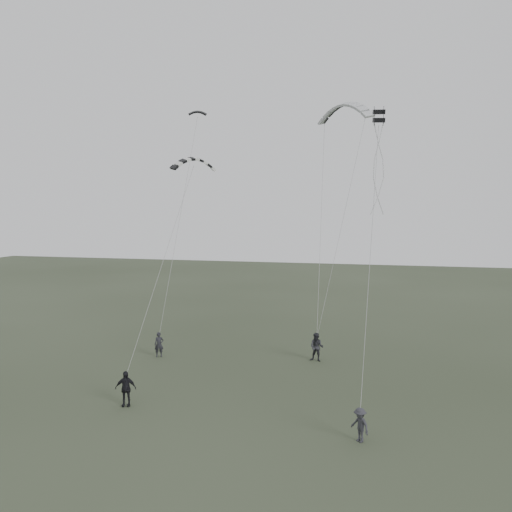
% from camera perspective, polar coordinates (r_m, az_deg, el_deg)
% --- Properties ---
extents(ground, '(140.00, 140.00, 0.00)m').
position_cam_1_polar(ground, '(26.93, -5.08, -16.24)').
color(ground, '#2E3724').
rests_on(ground, ground).
extents(flyer_left, '(0.72, 0.60, 1.67)m').
position_cam_1_polar(flyer_left, '(34.78, -11.02, -9.90)').
color(flyer_left, black).
rests_on(flyer_left, ground).
extents(flyer_right, '(1.01, 0.84, 1.87)m').
position_cam_1_polar(flyer_right, '(33.40, 6.95, -10.30)').
color(flyer_right, '#26262B').
rests_on(flyer_right, ground).
extents(flyer_center, '(1.13, 0.71, 1.80)m').
position_cam_1_polar(flyer_center, '(26.81, -14.68, -14.44)').
color(flyer_center, black).
rests_on(flyer_center, ground).
extents(flyer_far, '(1.08, 1.06, 1.48)m').
position_cam_1_polar(flyer_far, '(22.83, 11.79, -18.37)').
color(flyer_far, '#2C2C32').
rests_on(flyer_far, ground).
extents(kite_dark_small, '(1.43, 0.89, 0.58)m').
position_cam_1_polar(kite_dark_small, '(38.82, -6.71, 16.04)').
color(kite_dark_small, black).
rests_on(kite_dark_small, flyer_left).
extents(kite_pale_large, '(4.51, 3.42, 1.97)m').
position_cam_1_polar(kite_pale_large, '(37.96, 10.10, 16.69)').
color(kite_pale_large, '#AAACAF').
rests_on(kite_pale_large, flyer_right).
extents(kite_striped, '(2.86, 2.60, 1.29)m').
position_cam_1_polar(kite_striped, '(32.75, -7.13, 10.96)').
color(kite_striped, black).
rests_on(kite_striped, flyer_center).
extents(kite_box, '(0.71, 0.80, 0.78)m').
position_cam_1_polar(kite_box, '(28.97, 13.86, 15.27)').
color(kite_box, black).
rests_on(kite_box, flyer_far).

